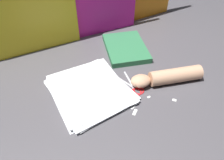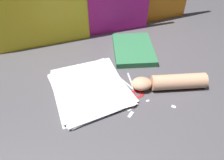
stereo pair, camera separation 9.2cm
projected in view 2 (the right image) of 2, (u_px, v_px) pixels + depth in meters
name	position (u px, v px, depth m)	size (l,w,h in m)	color
ground_plane	(116.00, 84.00, 0.99)	(6.00, 6.00, 0.00)	#4C494F
backdrop_panel_left	(34.00, 12.00, 1.08)	(0.54, 0.07, 0.39)	yellow
paper_stack	(90.00, 88.00, 0.96)	(0.33, 0.36, 0.02)	white
book_closed	(133.00, 49.00, 1.16)	(0.29, 0.33, 0.03)	#2D7247
scissors	(134.00, 89.00, 0.96)	(0.07, 0.17, 0.01)	silver
hand_forearm	(170.00, 82.00, 0.95)	(0.33, 0.17, 0.07)	tan
paper_scrap_near	(130.00, 109.00, 0.88)	(0.03, 0.02, 0.00)	white
paper_scrap_mid	(148.00, 101.00, 0.92)	(0.02, 0.01, 0.00)	white
paper_scrap_far	(131.00, 114.00, 0.86)	(0.03, 0.03, 0.00)	white
paper_scrap_side	(174.00, 106.00, 0.89)	(0.02, 0.02, 0.00)	white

